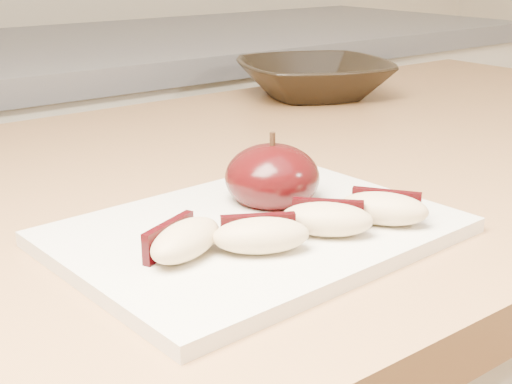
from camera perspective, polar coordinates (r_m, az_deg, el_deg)
cutting_board at (r=0.52m, az=0.00°, el=-3.20°), size 0.28×0.21×0.01m
apple_half at (r=0.56m, az=1.30°, el=1.19°), size 0.08×0.08×0.06m
apple_wedge_a at (r=0.46m, az=-5.79°, el=-3.81°), size 0.07×0.05×0.02m
apple_wedge_b at (r=0.47m, az=0.37°, el=-3.44°), size 0.07×0.06×0.02m
apple_wedge_c at (r=0.50m, az=5.69°, el=-2.13°), size 0.07×0.07×0.02m
apple_wedge_d at (r=0.52m, az=10.20°, el=-1.27°), size 0.06×0.07×0.02m
bowl at (r=1.01m, az=4.65°, el=9.03°), size 0.27×0.27×0.05m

